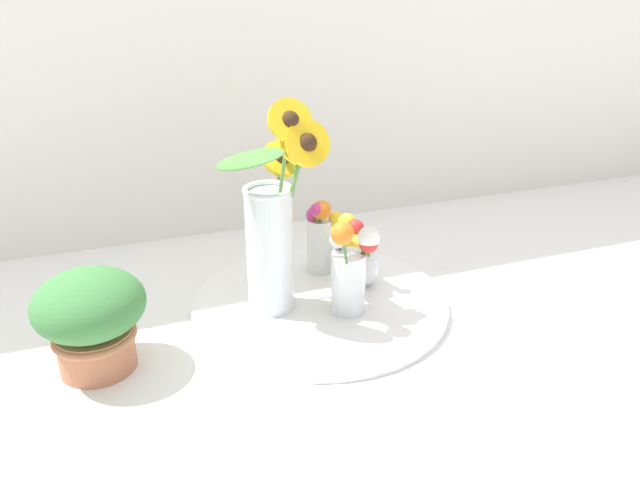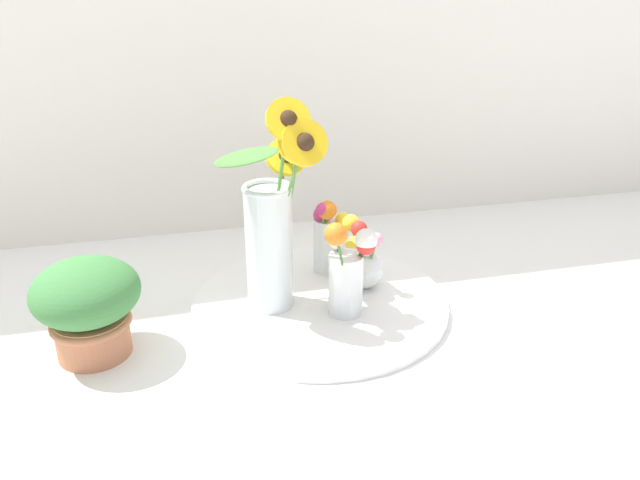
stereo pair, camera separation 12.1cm
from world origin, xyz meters
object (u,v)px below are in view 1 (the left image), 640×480
at_px(serving_tray, 320,303).
at_px(mason_jar_sunflowers, 274,227).
at_px(vase_small_center, 350,270).
at_px(vase_small_back, 321,236).
at_px(potted_plant, 91,316).
at_px(vase_bulb_right, 359,258).

xyz_separation_m(serving_tray, mason_jar_sunflowers, (-0.09, 0.01, 0.18)).
distance_m(serving_tray, vase_small_center, 0.13).
relative_size(vase_small_center, vase_small_back, 1.22).
xyz_separation_m(mason_jar_sunflowers, vase_small_center, (0.13, -0.07, -0.08)).
relative_size(serving_tray, potted_plant, 2.78).
bearing_deg(potted_plant, vase_bulb_right, 10.28).
xyz_separation_m(vase_small_center, vase_small_back, (0.01, 0.19, -0.01)).
relative_size(vase_bulb_right, potted_plant, 0.84).
bearing_deg(mason_jar_sunflowers, vase_bulb_right, 7.76).
bearing_deg(vase_bulb_right, vase_small_back, 119.52).
xyz_separation_m(serving_tray, potted_plant, (-0.43, -0.06, 0.09)).
height_order(mason_jar_sunflowers, vase_small_center, mason_jar_sunflowers).
xyz_separation_m(mason_jar_sunflowers, potted_plant, (-0.34, -0.07, -0.09)).
height_order(mason_jar_sunflowers, vase_small_back, mason_jar_sunflowers).
distance_m(serving_tray, vase_small_back, 0.16).
bearing_deg(vase_small_center, mason_jar_sunflowers, 151.33).
bearing_deg(mason_jar_sunflowers, vase_small_center, -28.67).
relative_size(mason_jar_sunflowers, vase_small_center, 1.99).
xyz_separation_m(vase_small_center, vase_bulb_right, (0.06, 0.10, -0.03)).
relative_size(mason_jar_sunflowers, vase_bulb_right, 2.69).
bearing_deg(vase_small_back, vase_small_center, -92.59).
relative_size(mason_jar_sunflowers, vase_small_back, 2.42).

